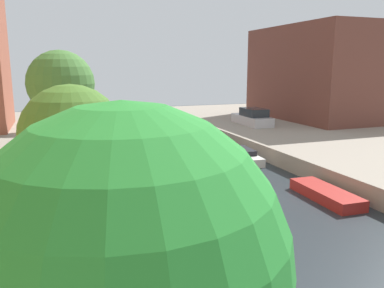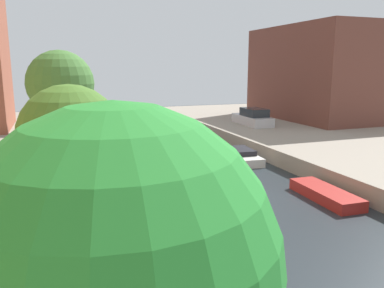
{
  "view_description": "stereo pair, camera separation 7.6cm",
  "coord_description": "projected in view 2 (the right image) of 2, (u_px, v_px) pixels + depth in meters",
  "views": [
    {
      "loc": [
        -7.8,
        -15.62,
        6.02
      ],
      "look_at": [
        0.56,
        7.15,
        1.16
      ],
      "focal_mm": 36.15,
      "sensor_mm": 36.0,
      "label": 1
    },
    {
      "loc": [
        -7.72,
        -15.65,
        6.02
      ],
      "look_at": [
        0.56,
        7.15,
        1.16
      ],
      "focal_mm": 36.15,
      "sensor_mm": 36.0,
      "label": 2
    }
  ],
  "objects": [
    {
      "name": "parked_car",
      "position": [
        253.0,
        118.0,
        33.91
      ],
      "size": [
        1.96,
        4.72,
        1.47
      ],
      "color": "#B7B7BC",
      "rests_on": "quay_right"
    },
    {
      "name": "low_block_right",
      "position": [
        326.0,
        73.0,
        38.16
      ],
      "size": [
        10.0,
        13.87,
        8.83
      ],
      "primitive_type": "cube",
      "color": "brown",
      "rests_on": "quay_right"
    },
    {
      "name": "street_tree_3",
      "position": [
        58.0,
        87.0,
        23.35
      ],
      "size": [
        3.17,
        3.17,
        5.4
      ],
      "color": "brown",
      "rests_on": "quay_left"
    },
    {
      "name": "street_tree_1",
      "position": [
        71.0,
        137.0,
        10.23
      ],
      "size": [
        2.73,
        2.73,
        4.59
      ],
      "color": "brown",
      "rests_on": "quay_left"
    },
    {
      "name": "moored_boat_right_2",
      "position": [
        326.0,
        194.0,
        17.79
      ],
      "size": [
        1.5,
        4.01,
        0.51
      ],
      "color": "maroon",
      "rests_on": "ground_plane"
    },
    {
      "name": "street_tree_2",
      "position": [
        60.0,
        84.0,
        16.6
      ],
      "size": [
        2.86,
        2.86,
        5.73
      ],
      "color": "brown",
      "rests_on": "quay_left"
    },
    {
      "name": "moored_boat_left_2",
      "position": [
        211.0,
        261.0,
        11.53
      ],
      "size": [
        1.52,
        4.53,
        0.77
      ],
      "color": "#232328",
      "rests_on": "ground_plane"
    },
    {
      "name": "ground_plane",
      "position": [
        233.0,
        197.0,
        18.19
      ],
      "size": [
        84.0,
        84.0,
        0.0
      ],
      "primitive_type": "plane",
      "color": "#232B30"
    },
    {
      "name": "street_tree_4",
      "position": [
        56.0,
        89.0,
        30.69
      ],
      "size": [
        2.3,
        2.3,
        4.47
      ],
      "color": "brown",
      "rests_on": "quay_left"
    },
    {
      "name": "moored_boat_right_3",
      "position": [
        240.0,
        156.0,
        24.98
      ],
      "size": [
        1.94,
        4.04,
        0.84
      ],
      "color": "beige",
      "rests_on": "ground_plane"
    },
    {
      "name": "street_tree_0",
      "position": [
        119.0,
        267.0,
        3.04
      ],
      "size": [
        2.59,
        2.59,
        4.79
      ],
      "color": "brown",
      "rests_on": "quay_left"
    }
  ]
}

